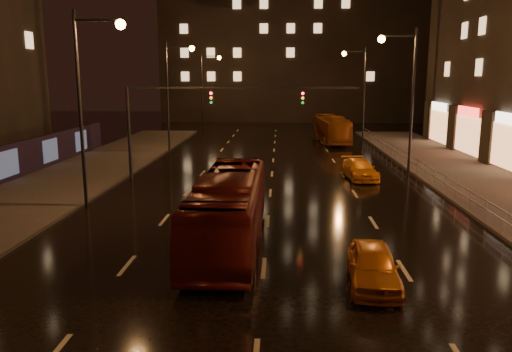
{
  "coord_description": "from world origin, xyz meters",
  "views": [
    {
      "loc": [
        0.54,
        -12.97,
        6.71
      ],
      "look_at": [
        -0.49,
        8.45,
        2.5
      ],
      "focal_mm": 35.0,
      "sensor_mm": 36.0,
      "label": 1
    }
  ],
  "objects_px": {
    "taxi_far": "(360,169)",
    "taxi_near": "(373,266)",
    "bus_red": "(229,209)",
    "bus_curb": "(331,129)"
  },
  "relations": [
    {
      "from": "bus_red",
      "to": "taxi_far",
      "type": "bearing_deg",
      "value": 62.42
    },
    {
      "from": "taxi_far",
      "to": "bus_curb",
      "type": "bearing_deg",
      "value": 83.29
    },
    {
      "from": "taxi_near",
      "to": "bus_curb",
      "type": "bearing_deg",
      "value": 90.77
    },
    {
      "from": "bus_red",
      "to": "taxi_far",
      "type": "xyz_separation_m",
      "value": [
        7.47,
        14.06,
        -0.83
      ]
    },
    {
      "from": "bus_curb",
      "to": "taxi_near",
      "type": "distance_m",
      "value": 37.76
    },
    {
      "from": "bus_red",
      "to": "bus_curb",
      "type": "distance_m",
      "value": 34.6
    },
    {
      "from": "taxi_far",
      "to": "taxi_near",
      "type": "bearing_deg",
      "value": -104.0
    },
    {
      "from": "taxi_near",
      "to": "taxi_far",
      "type": "bearing_deg",
      "value": 86.97
    },
    {
      "from": "bus_curb",
      "to": "taxi_far",
      "type": "height_order",
      "value": "bus_curb"
    },
    {
      "from": "bus_red",
      "to": "bus_curb",
      "type": "xyz_separation_m",
      "value": [
        7.5,
        33.78,
        -0.07
      ]
    }
  ]
}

